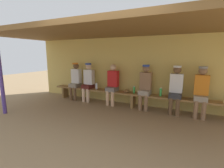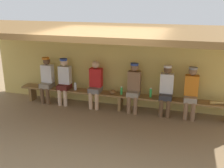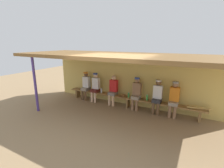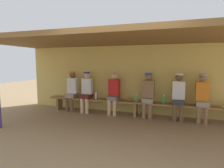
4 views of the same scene
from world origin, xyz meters
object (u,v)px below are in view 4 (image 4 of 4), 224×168
water_bottle_clear (164,99)px  player_rightmost (72,89)px  player_middle (148,93)px  player_in_white (202,96)px  player_with_sunglasses (178,94)px  water_bottle_green (137,98)px  player_near_post (114,92)px  baseball_glove_worn (129,100)px  bench (136,104)px  player_in_blue (87,90)px  water_bottle_blue (96,96)px

water_bottle_clear → player_rightmost: bearing=180.0°
player_middle → player_rightmost: bearing=180.0°
player_in_white → player_with_sunglasses: 0.62m
water_bottle_green → player_near_post: bearing=178.6°
player_near_post → baseball_glove_worn: bearing=1.0°
player_in_white → player_middle: same height
bench → player_in_white: 1.88m
player_with_sunglasses → baseball_glove_worn: bearing=179.7°
player_in_blue → player_rightmost: bearing=180.0°
player_in_blue → water_bottle_blue: bearing=-3.2°
bench → water_bottle_blue: water_bottle_blue is taller
player_in_white → player_rightmost: (-4.07, 0.00, 0.00)m
player_near_post → water_bottle_blue: size_ratio=6.07×
player_with_sunglasses → bench: bearing=-179.8°
water_bottle_clear → baseball_glove_worn: (-1.05, 0.01, -0.08)m
player_middle → baseball_glove_worn: size_ratio=5.60×
water_bottle_clear → player_in_white: bearing=0.1°
bench → player_middle: size_ratio=4.46×
baseball_glove_worn → water_bottle_blue: bearing=-104.9°
player_with_sunglasses → player_rightmost: same height
player_with_sunglasses → water_bottle_green: player_with_sunglasses is taller
player_in_white → player_in_blue: bearing=180.0°
player_near_post → player_middle: player_middle is taller
player_in_white → water_bottle_blue: player_in_white is taller
player_rightmost → water_bottle_blue: (0.90, -0.02, -0.18)m
player_in_white → player_near_post: (-2.56, -0.00, -0.02)m
player_in_blue → water_bottle_blue: 0.39m
player_near_post → player_in_blue: (-0.95, 0.00, 0.02)m
bench → player_middle: player_middle is taller
player_near_post → baseball_glove_worn: player_near_post is taller
bench → player_in_white: bearing=0.1°
player_in_blue → player_middle: size_ratio=1.00×
player_middle → water_bottle_blue: 1.70m
player_middle → baseball_glove_worn: player_middle is taller
player_in_white → player_with_sunglasses: (-0.62, 0.00, 0.00)m
player_middle → water_bottle_blue: size_ratio=6.11×
player_near_post → player_rightmost: 1.51m
player_near_post → player_rightmost: size_ratio=0.99×
player_rightmost → player_middle: bearing=0.0°
player_middle → water_bottle_green: (-0.34, -0.02, -0.18)m
player_with_sunglasses → player_middle: 0.86m
water_bottle_green → player_rightmost: bearing=179.5°
bench → water_bottle_green: (0.03, -0.01, 0.18)m
player_in_white → water_bottle_clear: player_in_white is taller
player_in_blue → water_bottle_clear: player_in_blue is taller
water_bottle_blue → water_bottle_clear: 2.15m
player_in_white → water_bottle_blue: 3.17m
player_rightmost → water_bottle_blue: size_ratio=6.11×
bench → water_bottle_blue: 1.34m
player_rightmost → water_bottle_clear: (3.05, -0.00, -0.17)m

